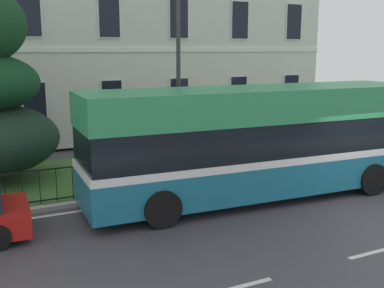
{
  "coord_description": "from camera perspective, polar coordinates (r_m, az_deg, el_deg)",
  "views": [
    {
      "loc": [
        -10.01,
        -8.57,
        4.32
      ],
      "look_at": [
        -3.27,
        5.15,
        1.22
      ],
      "focal_mm": 43.88,
      "sensor_mm": 36.0,
      "label": 1
    }
  ],
  "objects": [
    {
      "name": "single_decker_bus",
      "position": [
        13.71,
        7.97,
        0.37
      ],
      "size": [
        10.31,
        2.92,
        3.25
      ],
      "rotation": [
        0.0,
        0.0,
        -0.05
      ],
      "color": "#1B6784",
      "rests_on": "ground_plane"
    },
    {
      "name": "georgian_townhouse",
      "position": [
        25.96,
        -9.56,
        16.61
      ],
      "size": [
        19.96,
        9.5,
        13.13
      ],
      "color": "silver",
      "rests_on": "ground_plane"
    },
    {
      "name": "litter_bin",
      "position": [
        16.52,
        6.92,
        -1.33
      ],
      "size": [
        0.52,
        0.52,
        1.12
      ],
      "color": "black",
      "rests_on": "ground_plane"
    },
    {
      "name": "iron_verge_railing",
      "position": [
        15.46,
        3.93,
        -2.39
      ],
      "size": [
        17.13,
        0.04,
        0.97
      ],
      "color": "black",
      "rests_on": "ground_plane"
    },
    {
      "name": "ground_plane",
      "position": [
        14.54,
        19.16,
        -6.53
      ],
      "size": [
        60.0,
        56.0,
        0.18
      ],
      "color": "#423E45"
    },
    {
      "name": "street_lamp_post",
      "position": [
        15.56,
        -1.67,
        9.69
      ],
      "size": [
        0.36,
        0.24,
        6.46
      ],
      "color": "#333338",
      "rests_on": "ground_plane"
    }
  ]
}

